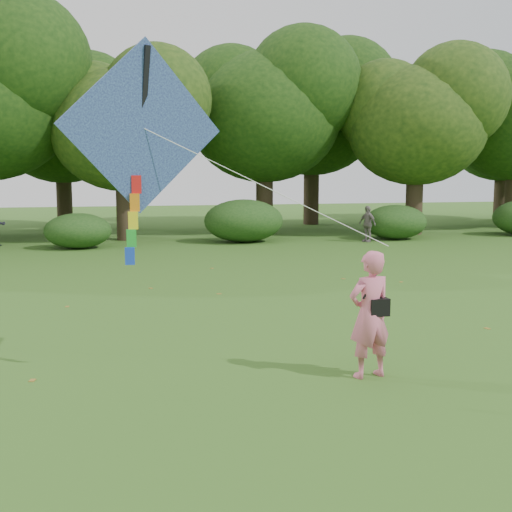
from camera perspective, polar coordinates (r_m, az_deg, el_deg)
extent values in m
plane|color=#265114|center=(10.43, 4.37, -9.54)|extent=(100.00, 100.00, 0.00)
imported|color=#DE6885|center=(9.68, 10.07, -5.14)|extent=(0.77, 0.58, 1.91)
imported|color=slate|center=(28.62, 9.86, 2.83)|extent=(0.73, 1.01, 1.59)
cube|color=black|center=(9.68, 10.81, -4.47)|extent=(0.30, 0.20, 0.26)
cylinder|color=black|center=(9.55, 10.23, -2.36)|extent=(0.33, 0.14, 0.47)
cube|color=#232D9B|center=(9.47, -10.08, 11.17)|extent=(2.38, 0.79, 2.47)
cube|color=black|center=(9.50, -10.09, 11.16)|extent=(0.27, 0.46, 2.24)
cylinder|color=white|center=(9.31, 0.98, 6.10)|extent=(3.47, 0.85, 1.72)
cube|color=red|center=(9.46, -10.58, 6.27)|extent=(0.14, 0.06, 0.26)
cube|color=orange|center=(9.47, -10.72, 4.69)|extent=(0.14, 0.06, 0.26)
cube|color=yellow|center=(9.48, -10.87, 3.12)|extent=(0.14, 0.06, 0.26)
cube|color=green|center=(9.50, -11.01, 1.55)|extent=(0.14, 0.06, 0.26)
cube|color=blue|center=(9.53, -11.15, -0.01)|extent=(0.14, 0.06, 0.26)
cylinder|color=#3A2D1E|center=(29.54, -11.55, 4.45)|extent=(0.80, 0.80, 3.15)
ellipsoid|color=#1E3F11|center=(29.56, -11.72, 10.92)|extent=(6.40, 6.40, 5.44)
cylinder|color=#3A2D1E|center=(32.53, 0.76, 5.32)|extent=(0.86, 0.86, 3.67)
ellipsoid|color=#1E3F11|center=(32.62, 0.77, 12.23)|extent=(7.60, 7.60, 6.46)
cylinder|color=#3A2D1E|center=(32.71, 13.89, 4.90)|extent=(0.83, 0.83, 3.43)
ellipsoid|color=#1E3F11|center=(32.77, 14.08, 11.18)|extent=(6.80, 6.80, 5.78)
cylinder|color=#3A2D1E|center=(37.05, -16.68, 5.14)|extent=(0.84, 0.84, 3.50)
ellipsoid|color=#1E3F11|center=(37.10, -16.89, 10.81)|extent=(7.00, 7.00, 5.95)
cylinder|color=#3A2D1E|center=(37.98, 4.93, 5.87)|extent=(0.90, 0.90, 4.02)
ellipsoid|color=#1E3F11|center=(38.10, 5.00, 12.13)|extent=(7.80, 7.80, 6.63)
cylinder|color=#3A2D1E|center=(44.31, 20.93, 5.33)|extent=(0.85, 0.85, 3.57)
ellipsoid|color=#1E3F11|center=(44.36, 21.16, 10.19)|extent=(7.20, 7.20, 6.12)
ellipsoid|color=#264919|center=(26.70, -15.55, 2.17)|extent=(2.66, 2.09, 1.42)
ellipsoid|color=#264919|center=(28.14, -1.11, 3.15)|extent=(3.50, 2.75, 1.88)
ellipsoid|color=#264919|center=(30.00, 12.29, 2.96)|extent=(2.94, 2.31, 1.58)
cube|color=olive|center=(18.37, 12.78, -2.26)|extent=(0.14, 0.14, 0.01)
cube|color=olive|center=(20.49, -3.94, -1.10)|extent=(0.14, 0.14, 0.01)
cube|color=olive|center=(16.21, -3.31, -3.37)|extent=(0.13, 0.09, 0.01)
cube|color=olive|center=(17.18, -9.34, -2.84)|extent=(0.12, 0.14, 0.01)
cube|color=olive|center=(18.62, 7.76, -2.02)|extent=(0.13, 0.14, 0.01)
cube|color=olive|center=(13.44, 19.86, -6.07)|extent=(0.10, 0.13, 0.01)
cube|color=olive|center=(18.19, 9.44, -2.27)|extent=(0.14, 0.14, 0.01)
cube|color=olive|center=(15.28, -16.44, -4.33)|extent=(0.09, 0.13, 0.01)
cube|color=olive|center=(10.16, -19.27, -10.39)|extent=(0.10, 0.13, 0.01)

